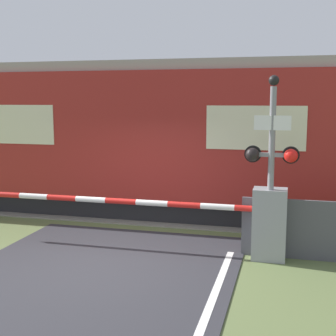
% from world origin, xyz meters
% --- Properties ---
extents(ground_plane, '(80.00, 80.00, 0.00)m').
position_xyz_m(ground_plane, '(0.00, 0.00, 0.00)').
color(ground_plane, '#5B6B3D').
extents(track_bed, '(36.00, 3.20, 0.13)m').
position_xyz_m(track_bed, '(0.00, 4.00, 0.02)').
color(track_bed, slate).
rests_on(track_bed, ground_plane).
extents(train, '(20.97, 3.00, 3.77)m').
position_xyz_m(train, '(-3.44, 4.00, 1.93)').
color(train, black).
rests_on(train, ground_plane).
extents(crossing_barrier, '(6.08, 0.44, 1.31)m').
position_xyz_m(crossing_barrier, '(2.26, 0.85, 0.70)').
color(crossing_barrier, gray).
rests_on(crossing_barrier, ground_plane).
extents(signal_post, '(0.95, 0.26, 3.30)m').
position_xyz_m(signal_post, '(2.74, 0.74, 1.88)').
color(signal_post, gray).
rests_on(signal_post, ground_plane).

